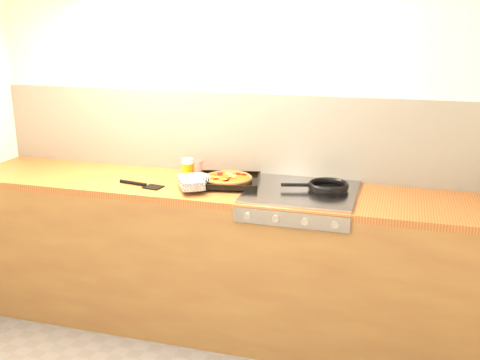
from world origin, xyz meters
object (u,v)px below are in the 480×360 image
(pizza_on_tray, at_px, (218,180))
(frying_pan, at_px, (327,187))
(tomato_can, at_px, (197,169))
(juice_glass, at_px, (188,168))

(pizza_on_tray, xyz_separation_m, frying_pan, (0.62, 0.05, -0.00))
(frying_pan, distance_m, tomato_can, 0.81)
(tomato_can, relative_size, juice_glass, 0.84)
(frying_pan, relative_size, juice_glass, 3.37)
(pizza_on_tray, distance_m, tomato_can, 0.25)
(pizza_on_tray, xyz_separation_m, juice_glass, (-0.24, 0.13, 0.02))
(frying_pan, height_order, juice_glass, juice_glass)
(pizza_on_tray, xyz_separation_m, tomato_can, (-0.19, 0.16, 0.01))
(pizza_on_tray, height_order, juice_glass, juice_glass)
(pizza_on_tray, bearing_deg, juice_glass, 151.66)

